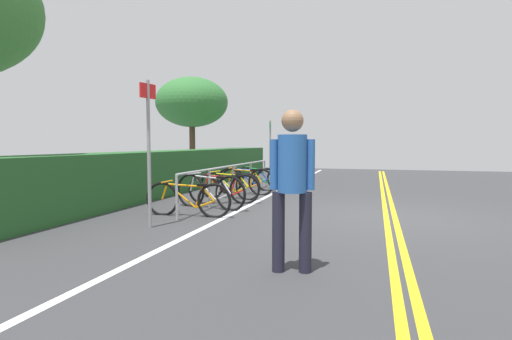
# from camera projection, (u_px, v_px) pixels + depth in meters

# --- Properties ---
(ground_plane) EXTENTS (29.00, 12.97, 0.05)m
(ground_plane) POSITION_uv_depth(u_px,v_px,m) (390.00, 218.00, 7.79)
(ground_plane) COLOR #353538
(centre_line_yellow_inner) EXTENTS (26.10, 0.10, 0.00)m
(centre_line_yellow_inner) POSITION_uv_depth(u_px,v_px,m) (395.00, 217.00, 7.77)
(centre_line_yellow_inner) COLOR gold
(centre_line_yellow_inner) RESTS_ON ground_plane
(centre_line_yellow_outer) EXTENTS (26.10, 0.10, 0.00)m
(centre_line_yellow_outer) POSITION_uv_depth(u_px,v_px,m) (386.00, 217.00, 7.81)
(centre_line_yellow_outer) COLOR gold
(centre_line_yellow_outer) RESTS_ON ground_plane
(bike_lane_stripe_white) EXTENTS (26.10, 0.12, 0.00)m
(bike_lane_stripe_white) POSITION_uv_depth(u_px,v_px,m) (241.00, 209.00, 8.66)
(bike_lane_stripe_white) COLOR white
(bike_lane_stripe_white) RESTS_ON ground_plane
(bike_rack) EXTENTS (6.19, 0.05, 0.87)m
(bike_rack) POSITION_uv_depth(u_px,v_px,m) (233.00, 173.00, 10.36)
(bike_rack) COLOR #9EA0A5
(bike_rack) RESTS_ON ground_plane
(bicycle_0) EXTENTS (0.46, 1.78, 0.71)m
(bicycle_0) POSITION_uv_depth(u_px,v_px,m) (188.00, 199.00, 7.84)
(bicycle_0) COLOR black
(bicycle_0) RESTS_ON ground_plane
(bicycle_1) EXTENTS (0.58, 1.81, 0.79)m
(bicycle_1) POSITION_uv_depth(u_px,v_px,m) (210.00, 191.00, 8.78)
(bicycle_1) COLOR black
(bicycle_1) RESTS_ON ground_plane
(bicycle_2) EXTENTS (0.61, 1.62, 0.75)m
(bicycle_2) POSITION_uv_depth(u_px,v_px,m) (224.00, 189.00, 9.48)
(bicycle_2) COLOR black
(bicycle_2) RESTS_ON ground_plane
(bicycle_3) EXTENTS (0.47, 1.75, 0.73)m
(bicycle_3) POSITION_uv_depth(u_px,v_px,m) (230.00, 185.00, 10.35)
(bicycle_3) COLOR black
(bicycle_3) RESTS_ON ground_plane
(bicycle_4) EXTENTS (0.46, 1.71, 0.78)m
(bicycle_4) POSITION_uv_depth(u_px,v_px,m) (245.00, 181.00, 11.20)
(bicycle_4) COLOR black
(bicycle_4) RESTS_ON ground_plane
(bicycle_5) EXTENTS (0.54, 1.74, 0.73)m
(bicycle_5) POSITION_uv_depth(u_px,v_px,m) (250.00, 179.00, 12.10)
(bicycle_5) COLOR black
(bicycle_5) RESTS_ON ground_plane
(bicycle_6) EXTENTS (0.46, 1.77, 0.71)m
(bicycle_6) POSITION_uv_depth(u_px,v_px,m) (261.00, 178.00, 12.77)
(bicycle_6) COLOR black
(bicycle_6) RESTS_ON ground_plane
(pedestrian) EXTENTS (0.32, 0.48, 1.79)m
(pedestrian) POSITION_uv_depth(u_px,v_px,m) (292.00, 179.00, 4.41)
(pedestrian) COLOR #1E1E2D
(pedestrian) RESTS_ON ground_plane
(sign_post_near) EXTENTS (0.36, 0.09, 2.46)m
(sign_post_near) POSITION_uv_depth(u_px,v_px,m) (149.00, 140.00, 6.71)
(sign_post_near) COLOR gray
(sign_post_near) RESTS_ON ground_plane
(sign_post_far) EXTENTS (0.36, 0.10, 2.21)m
(sign_post_far) POSITION_uv_depth(u_px,v_px,m) (270.00, 146.00, 14.20)
(sign_post_far) COLOR gray
(sign_post_far) RESTS_ON ground_plane
(hedge_backdrop) EXTENTS (15.14, 1.11, 1.20)m
(hedge_backdrop) POSITION_uv_depth(u_px,v_px,m) (180.00, 170.00, 12.44)
(hedge_backdrop) COLOR #235626
(hedge_backdrop) RESTS_ON ground_plane
(tree_mid) EXTENTS (3.13, 3.13, 4.27)m
(tree_mid) POSITION_uv_depth(u_px,v_px,m) (192.00, 103.00, 17.56)
(tree_mid) COLOR #473323
(tree_mid) RESTS_ON ground_plane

